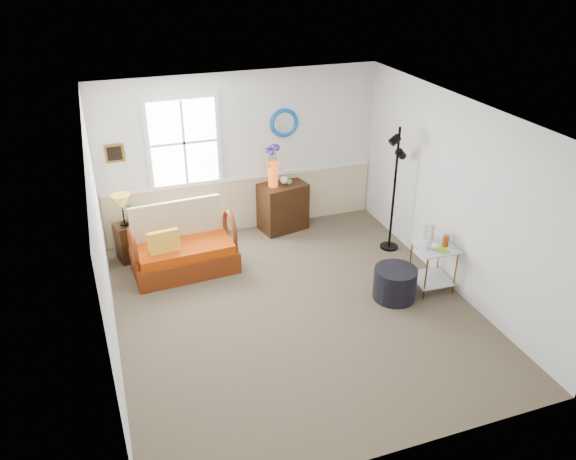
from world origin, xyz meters
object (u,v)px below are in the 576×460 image
object	(u,v)px
lamp_stand	(128,242)
cabinet	(283,207)
loveseat	(183,241)
side_table	(432,267)
ottoman	(395,283)
floor_lamp	(394,190)

from	to	relation	value
lamp_stand	cabinet	distance (m)	2.53
loveseat	side_table	world-z (taller)	loveseat
ottoman	loveseat	bearing A→B (deg)	147.02
ottoman	floor_lamp	bearing A→B (deg)	64.26
loveseat	lamp_stand	bearing A→B (deg)	137.19
cabinet	floor_lamp	world-z (taller)	floor_lamp
side_table	ottoman	xyz separation A→B (m)	(-0.59, -0.04, -0.11)
lamp_stand	ottoman	distance (m)	3.97
side_table	floor_lamp	xyz separation A→B (m)	(0.02, 1.22, 0.65)
side_table	ottoman	bearing A→B (deg)	-175.97
lamp_stand	floor_lamp	size ratio (longest dim) A/B	0.30
loveseat	cabinet	distance (m)	1.96
ottoman	side_table	bearing A→B (deg)	4.03
lamp_stand	cabinet	bearing A→B (deg)	4.63
floor_lamp	ottoman	distance (m)	1.59
cabinet	floor_lamp	size ratio (longest dim) A/B	0.41
cabinet	floor_lamp	bearing A→B (deg)	-52.67
cabinet	ottoman	bearing A→B (deg)	-84.51
cabinet	ottoman	world-z (taller)	cabinet
loveseat	lamp_stand	world-z (taller)	loveseat
lamp_stand	ottoman	bearing A→B (deg)	-34.43
side_table	floor_lamp	distance (m)	1.38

